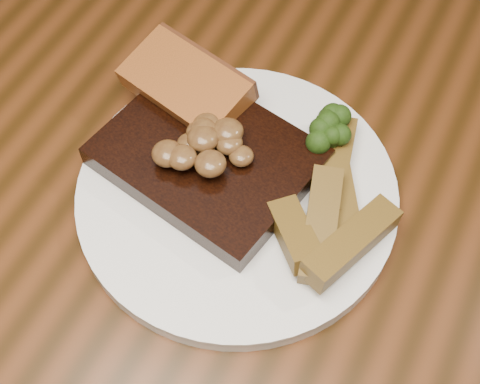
# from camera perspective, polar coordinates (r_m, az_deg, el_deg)

# --- Properties ---
(dining_table) EXTENTS (1.60, 0.90, 0.75)m
(dining_table) POSITION_cam_1_polar(r_m,az_deg,el_deg) (0.66, -0.29, -6.49)
(dining_table) COLOR #44210D
(dining_table) RESTS_ON ground
(plate) EXTENTS (0.29, 0.29, 0.01)m
(plate) POSITION_cam_1_polar(r_m,az_deg,el_deg) (0.59, -0.25, -0.25)
(plate) COLOR silver
(plate) RESTS_ON dining_table
(steak) EXTENTS (0.20, 0.17, 0.03)m
(steak) POSITION_cam_1_polar(r_m,az_deg,el_deg) (0.59, -2.80, 2.91)
(steak) COLOR black
(steak) RESTS_ON plate
(steak_bone) EXTENTS (0.13, 0.04, 0.02)m
(steak_bone) POSITION_cam_1_polar(r_m,az_deg,el_deg) (0.56, -5.71, -1.89)
(steak_bone) COLOR beige
(steak_bone) RESTS_ON plate
(mushroom_pile) EXTENTS (0.08, 0.08, 0.03)m
(mushroom_pile) POSITION_cam_1_polar(r_m,az_deg,el_deg) (0.57, -3.15, 4.58)
(mushroom_pile) COLOR brown
(mushroom_pile) RESTS_ON steak
(garlic_bread) EXTENTS (0.12, 0.09, 0.02)m
(garlic_bread) POSITION_cam_1_polar(r_m,az_deg,el_deg) (0.63, -4.56, 7.88)
(garlic_bread) COLOR #9B4B1C
(garlic_bread) RESTS_ON plate
(potato_wedges) EXTENTS (0.13, 0.13, 0.02)m
(potato_wedges) POSITION_cam_1_polar(r_m,az_deg,el_deg) (0.56, 6.79, -1.22)
(potato_wedges) COLOR brown
(potato_wedges) RESTS_ON plate
(broccoli_cluster) EXTENTS (0.06, 0.06, 0.04)m
(broccoli_cluster) POSITION_cam_1_polar(r_m,az_deg,el_deg) (0.60, 7.96, 5.20)
(broccoli_cluster) COLOR #1D390D
(broccoli_cluster) RESTS_ON plate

